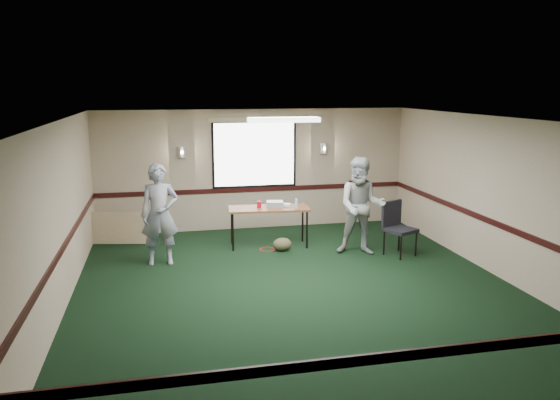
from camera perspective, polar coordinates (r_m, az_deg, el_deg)
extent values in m
plane|color=black|center=(8.86, 1.82, -9.32)|extent=(8.00, 8.00, 0.00)
plane|color=tan|center=(12.32, -2.69, 3.19)|extent=(7.00, 0.00, 7.00)
plane|color=tan|center=(4.86, 13.74, -10.81)|extent=(7.00, 0.00, 7.00)
plane|color=tan|center=(8.35, -22.11, -1.82)|extent=(0.00, 8.00, 8.00)
plane|color=tan|center=(9.91, 21.90, 0.23)|extent=(0.00, 8.00, 8.00)
plane|color=silver|center=(8.28, 1.95, 8.39)|extent=(8.00, 8.00, 0.00)
cube|color=black|center=(12.38, -2.66, 1.12)|extent=(7.00, 0.03, 0.10)
cube|color=black|center=(5.06, 13.41, -15.46)|extent=(7.00, 0.03, 0.10)
cube|color=black|center=(8.46, -21.78, -4.79)|extent=(0.03, 8.00, 0.10)
cube|color=black|center=(10.00, 21.63, -2.30)|extent=(0.03, 8.00, 0.10)
cube|color=black|center=(12.25, -2.69, 4.79)|extent=(1.90, 0.01, 1.50)
cube|color=white|center=(12.24, -2.68, 4.79)|extent=(1.80, 0.02, 1.40)
cube|color=tan|center=(12.17, -2.72, 8.39)|extent=(2.05, 0.08, 0.10)
cylinder|color=silver|center=(12.04, -10.22, 4.98)|extent=(0.16, 0.16, 0.25)
cylinder|color=silver|center=(12.57, 4.57, 5.41)|extent=(0.16, 0.16, 0.25)
cube|color=white|center=(9.25, 0.40, 8.39)|extent=(1.20, 0.32, 0.08)
cube|color=#612B1B|center=(10.97, -1.18, -0.89)|extent=(1.66, 0.78, 0.04)
cylinder|color=black|center=(10.76, -4.94, -3.38)|extent=(0.04, 0.04, 0.76)
cylinder|color=black|center=(10.92, 2.83, -3.13)|extent=(0.04, 0.04, 0.76)
cylinder|color=black|center=(11.26, -5.06, -2.70)|extent=(0.04, 0.04, 0.76)
cylinder|color=black|center=(11.41, 2.38, -2.47)|extent=(0.04, 0.04, 0.76)
cube|color=#9797A0|center=(11.03, -0.55, -0.42)|extent=(0.38, 0.33, 0.11)
cube|color=silver|center=(11.10, 0.61, -0.50)|extent=(0.24, 0.21, 0.05)
cylinder|color=red|center=(10.93, -2.19, -0.48)|extent=(0.09, 0.09, 0.13)
cylinder|color=#8AC7E2|center=(10.86, 1.70, -0.37)|extent=(0.06, 0.06, 0.20)
ellipsoid|color=#4A4A2A|center=(10.81, 0.23, -4.65)|extent=(0.40, 0.31, 0.26)
torus|color=red|center=(10.90, -1.34, -5.18)|extent=(0.35, 0.35, 0.02)
cube|color=#9E8962|center=(11.73, -16.26, -2.83)|extent=(1.29, 0.45, 0.65)
cube|color=black|center=(10.66, 12.49, -3.09)|extent=(0.66, 0.66, 0.07)
cube|color=black|center=(10.76, 11.57, -1.38)|extent=(0.48, 0.25, 0.50)
cylinder|color=black|center=(10.45, 12.52, -4.93)|extent=(0.03, 0.03, 0.47)
cylinder|color=black|center=(10.76, 14.02, -4.51)|extent=(0.03, 0.03, 0.47)
cylinder|color=black|center=(10.72, 10.81, -4.43)|extent=(0.03, 0.03, 0.47)
cylinder|color=black|center=(11.02, 12.33, -4.04)|extent=(0.03, 0.03, 0.47)
imported|color=#3F578C|center=(10.08, -12.47, -1.48)|extent=(0.68, 0.45, 1.85)
imported|color=#80A7C7|center=(10.54, 8.50, -0.65)|extent=(1.11, 0.98, 1.89)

